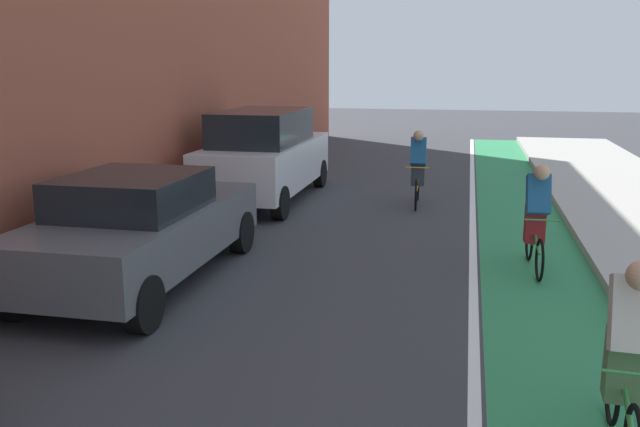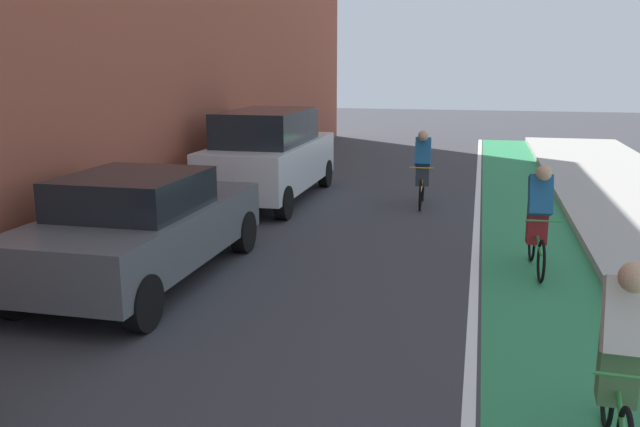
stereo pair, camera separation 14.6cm
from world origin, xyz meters
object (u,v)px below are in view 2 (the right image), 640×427
(cyclist_far, at_px, (423,166))
(cyclist_mid, at_px, (621,360))
(parked_suv_white, at_px, (270,154))
(cyclist_trailing, at_px, (539,217))
(parked_sedan_gray, at_px, (142,226))

(cyclist_far, bearing_deg, cyclist_mid, -76.09)
(parked_suv_white, bearing_deg, cyclist_trailing, -37.19)
(cyclist_mid, bearing_deg, parked_suv_white, 122.03)
(parked_suv_white, relative_size, cyclist_far, 2.77)
(parked_suv_white, height_order, cyclist_far, parked_suv_white)
(parked_suv_white, distance_m, cyclist_mid, 10.42)
(cyclist_mid, height_order, cyclist_far, cyclist_mid)
(cyclist_trailing, relative_size, cyclist_far, 0.97)
(parked_sedan_gray, bearing_deg, cyclist_trailing, 18.21)
(cyclist_trailing, bearing_deg, parked_sedan_gray, -161.79)
(cyclist_far, bearing_deg, parked_sedan_gray, -118.85)
(parked_sedan_gray, bearing_deg, cyclist_far, 61.15)
(parked_sedan_gray, relative_size, parked_suv_white, 0.94)
(parked_sedan_gray, xyz_separation_m, cyclist_trailing, (5.30, 1.74, 0.02))
(parked_suv_white, relative_size, cyclist_mid, 2.73)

